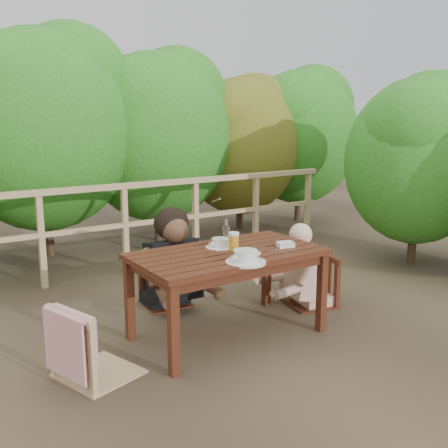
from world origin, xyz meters
TOP-DOWN VIEW (x-y plane):
  - ground at (0.00, 0.00)m, footprint 60.00×60.00m
  - table at (0.00, 0.00)m, footprint 1.47×0.83m
  - chair_left at (-1.10, -0.06)m, footprint 0.60×0.60m
  - chair_far at (-0.09, 0.89)m, footprint 0.43×0.43m
  - chair_right at (1.02, 0.14)m, footprint 0.51×0.51m
  - woman at (-0.09, 0.91)m, footprint 0.62×0.74m
  - diner_right at (1.05, 0.14)m, footprint 0.73×0.64m
  - railing at (0.00, 2.00)m, footprint 5.60×0.10m
  - hedge_row at (0.40, 3.20)m, footprint 6.60×1.60m
  - soup_near at (-0.05, -0.31)m, footprint 0.30×0.30m
  - soup_far at (0.04, 0.15)m, footprint 0.25×0.25m
  - bread_roll at (0.03, -0.27)m, footprint 0.12×0.09m
  - beer_glass at (0.06, -0.00)m, footprint 0.08×0.08m
  - bottle at (0.08, 0.14)m, footprint 0.06×0.06m
  - tumbler at (0.08, -0.19)m, footprint 0.07×0.07m
  - butter_tub at (0.46, -0.15)m, footprint 0.15×0.13m

SIDE VIEW (x-z plane):
  - ground at x=0.00m, z-range 0.00..0.00m
  - table at x=0.00m, z-range 0.00..0.68m
  - chair_far at x=-0.09m, z-range 0.00..0.82m
  - chair_right at x=1.02m, z-range 0.00..0.86m
  - chair_left at x=-1.10m, z-range 0.00..0.97m
  - railing at x=0.00m, z-range 0.00..1.01m
  - diner_right at x=1.05m, z-range 0.00..1.28m
  - butter_tub at x=0.46m, z-range 0.68..0.73m
  - bread_roll at x=0.03m, z-range 0.68..0.75m
  - woman at x=-0.09m, z-range 0.00..1.43m
  - tumbler at x=0.08m, z-range 0.68..0.76m
  - soup_far at x=0.04m, z-range 0.68..0.76m
  - soup_near at x=-0.05m, z-range 0.68..0.78m
  - beer_glass at x=0.06m, z-range 0.68..0.84m
  - bottle at x=0.08m, z-range 0.68..0.91m
  - hedge_row at x=0.40m, z-range 0.00..3.80m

